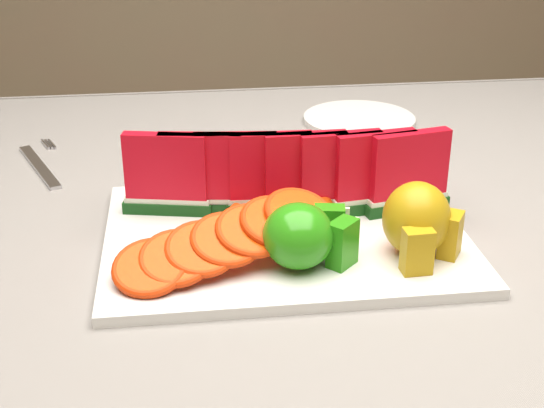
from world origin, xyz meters
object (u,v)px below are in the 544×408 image
object	(u,v)px
platter	(285,236)
apple_cluster	(305,236)
fork	(40,164)
side_plate	(359,119)
pear_cluster	(419,222)

from	to	relation	value
platter	apple_cluster	bearing A→B (deg)	-82.89
platter	fork	bearing A→B (deg)	139.23
side_plate	fork	size ratio (longest dim) A/B	0.98
platter	apple_cluster	xyz separation A→B (m)	(0.01, -0.07, 0.04)
apple_cluster	fork	xyz separation A→B (m)	(-0.32, 0.34, -0.04)
pear_cluster	side_plate	size ratio (longest dim) A/B	0.53
apple_cluster	fork	bearing A→B (deg)	133.02
pear_cluster	fork	world-z (taller)	pear_cluster
side_plate	platter	bearing A→B (deg)	-114.27
apple_cluster	side_plate	distance (m)	0.50
platter	apple_cluster	world-z (taller)	apple_cluster
platter	side_plate	bearing A→B (deg)	65.73
pear_cluster	fork	size ratio (longest dim) A/B	0.52
platter	fork	size ratio (longest dim) A/B	2.10
side_plate	pear_cluster	bearing A→B (deg)	-95.80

